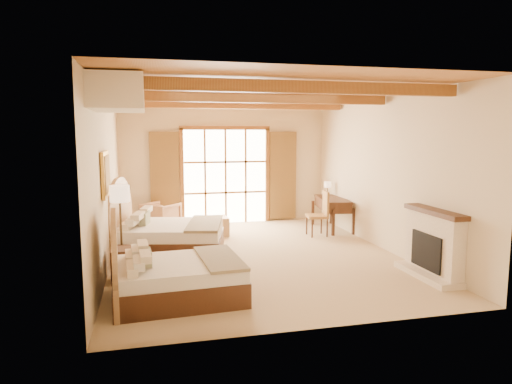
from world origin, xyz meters
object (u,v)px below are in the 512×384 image
object	(u,v)px
bed_far	(162,235)
nightstand	(126,265)
bed_near	(168,275)
desk	(332,213)
armchair	(161,216)

from	to	relation	value
bed_far	nightstand	bearing A→B (deg)	-100.60
bed_near	nightstand	size ratio (longest dim) A/B	3.50
bed_near	nightstand	distance (m)	1.22
nightstand	desk	distance (m)	5.75
bed_far	armchair	bearing A→B (deg)	101.14
nightstand	desk	bearing A→B (deg)	30.53
bed_near	nightstand	xyz separation A→B (m)	(-0.64, 1.03, -0.09)
armchair	desk	distance (m)	4.30
armchair	desk	world-z (taller)	desk
bed_far	armchair	distance (m)	2.40
bed_near	desk	world-z (taller)	bed_near
nightstand	desk	world-z (taller)	desk
armchair	nightstand	bearing A→B (deg)	121.60
nightstand	armchair	distance (m)	3.94
desk	armchair	bearing A→B (deg)	177.72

